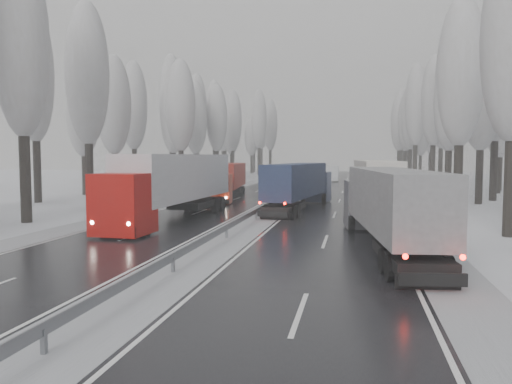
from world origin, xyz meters
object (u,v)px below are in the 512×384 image
(truck_grey_tarp, at_px, (387,203))
(truck_red_white, at_px, (173,182))
(truck_blue_box, at_px, (300,183))
(box_truck_distant, at_px, (332,173))
(truck_red_red, at_px, (228,178))
(truck_cream_box, at_px, (374,182))

(truck_grey_tarp, distance_m, truck_red_white, 15.71)
(truck_grey_tarp, height_order, truck_blue_box, truck_grey_tarp)
(truck_red_white, bearing_deg, box_truck_distant, 84.28)
(truck_blue_box, height_order, truck_red_red, truck_blue_box)
(truck_grey_tarp, relative_size, box_truck_distant, 2.02)
(box_truck_distant, distance_m, truck_red_white, 56.57)
(truck_grey_tarp, distance_m, truck_blue_box, 17.75)
(truck_blue_box, distance_m, truck_cream_box, 5.94)
(truck_blue_box, distance_m, truck_red_red, 12.91)
(truck_blue_box, bearing_deg, box_truck_distant, 97.08)
(truck_blue_box, xyz_separation_m, truck_cream_box, (5.92, -0.54, 0.16))
(truck_red_white, distance_m, truck_red_red, 18.57)
(truck_red_red, bearing_deg, box_truck_distant, 69.56)
(truck_grey_tarp, xyz_separation_m, truck_red_white, (-13.57, 7.89, 0.42))
(box_truck_distant, height_order, truck_red_red, truck_red_red)
(truck_blue_box, relative_size, truck_cream_box, 0.94)
(truck_grey_tarp, relative_size, truck_blue_box, 1.00)
(truck_grey_tarp, xyz_separation_m, truck_cream_box, (-0.01, 16.19, 0.15))
(box_truck_distant, height_order, truck_red_white, truck_red_white)
(box_truck_distant, xyz_separation_m, truck_red_red, (-8.99, -37.43, 0.71))
(truck_cream_box, xyz_separation_m, box_truck_distant, (-5.46, 47.67, -0.97))
(truck_grey_tarp, distance_m, truck_cream_box, 16.20)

